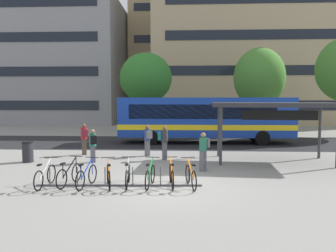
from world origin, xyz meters
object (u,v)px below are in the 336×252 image
street_tree_0 (146,78)px  street_tree_1 (259,78)px  parked_bicycle_white_0 (45,176)px  parked_bicycle_orange_7 (191,176)px  commuter_grey_pack_1 (148,138)px  trash_bin (28,152)px  commuter_black_pack_3 (93,143)px  parked_bicycle_black_1 (69,175)px  transit_shelter (274,106)px  commuter_maroon_pack_0 (84,137)px  parked_bicycle_blue_2 (87,176)px  commuter_grey_pack_2 (203,149)px  parked_bicycle_orange_3 (109,176)px  commuter_teal_pack_4 (164,140)px  parked_bicycle_orange_6 (172,176)px  parked_bicycle_silver_4 (128,176)px  parked_bicycle_green_5 (150,176)px  city_bus (206,118)px

street_tree_0 → street_tree_1: size_ratio=0.96×
parked_bicycle_white_0 → parked_bicycle_orange_7: size_ratio=1.02×
commuter_grey_pack_1 → street_tree_1: (8.71, 12.14, 4.02)m
parked_bicycle_white_0 → trash_bin: 5.17m
commuter_black_pack_3 → street_tree_0: 15.42m
trash_bin → street_tree_0: (4.14, 14.88, 4.51)m
parked_bicycle_black_1 → transit_shelter: (8.55, 4.80, 2.36)m
commuter_maroon_pack_0 → parked_bicycle_blue_2: bearing=168.6°
parked_bicycle_orange_7 → commuter_grey_pack_2: 2.74m
commuter_maroon_pack_0 → commuter_grey_pack_2: (6.39, -3.67, -0.04)m
commuter_black_pack_3 → street_tree_1: size_ratio=0.22×
parked_bicycle_orange_3 → commuter_grey_pack_1: size_ratio=0.99×
commuter_grey_pack_2 → commuter_teal_pack_4: 3.09m
parked_bicycle_orange_6 → parked_bicycle_blue_2: bearing=87.5°
commuter_grey_pack_2 → parked_bicycle_blue_2: bearing=-22.4°
transit_shelter → commuter_grey_pack_1: (-6.38, 1.26, -1.78)m
parked_bicycle_orange_6 → transit_shelter: (4.85, 4.77, 2.36)m
parked_bicycle_white_0 → trash_bin: bearing=33.9°
parked_bicycle_orange_7 → commuter_teal_pack_4: commuter_teal_pack_4 is taller
parked_bicycle_silver_4 → trash_bin: trash_bin is taller
parked_bicycle_blue_2 → transit_shelter: transit_shelter is taller
parked_bicycle_green_5 → commuter_black_pack_3: 5.35m
parked_bicycle_orange_7 → commuter_teal_pack_4: 5.27m
city_bus → transit_shelter: city_bus is taller
parked_bicycle_orange_7 → street_tree_0: 19.95m
parked_bicycle_orange_7 → transit_shelter: bearing=-52.2°
parked_bicycle_green_5 → street_tree_1: size_ratio=0.22×
parked_bicycle_white_0 → street_tree_0: street_tree_0 is taller
parked_bicycle_orange_6 → commuter_grey_pack_1: commuter_grey_pack_1 is taller
city_bus → commuter_grey_pack_1: bearing=-123.7°
commuter_black_pack_3 → commuter_teal_pack_4: bearing=-100.5°
transit_shelter → parked_bicycle_silver_4: bearing=-139.1°
transit_shelter → trash_bin: size_ratio=6.04×
parked_bicycle_orange_6 → commuter_teal_pack_4: bearing=0.1°
parked_bicycle_orange_6 → commuter_grey_pack_2: (1.29, 2.56, 0.59)m
commuter_teal_pack_4 → street_tree_0: size_ratio=0.23×
transit_shelter → trash_bin: 12.33m
parked_bicycle_white_0 → parked_bicycle_orange_7: bearing=-86.1°
parked_bicycle_green_5 → street_tree_1: 20.43m
commuter_grey_pack_1 → parked_bicycle_silver_4: bearing=147.4°
parked_bicycle_green_5 → trash_bin: 7.72m
parked_bicycle_blue_2 → commuter_maroon_pack_0: (-2.09, 6.44, 0.63)m
commuter_teal_pack_4 → transit_shelter: bearing=-5.7°
parked_bicycle_white_0 → parked_bicycle_green_5: (3.73, 0.20, 0.00)m
parked_bicycle_white_0 → commuter_black_pack_3: size_ratio=1.05×
parked_bicycle_blue_2 → parked_bicycle_green_5: (2.25, 0.14, 0.00)m
commuter_maroon_pack_0 → parked_bicycle_black_1: bearing=163.3°
city_bus → commuter_maroon_pack_0: city_bus is taller
parked_bicycle_green_5 → street_tree_1: (7.93, 18.25, 4.61)m
commuter_black_pack_3 → trash_bin: bearing=65.7°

